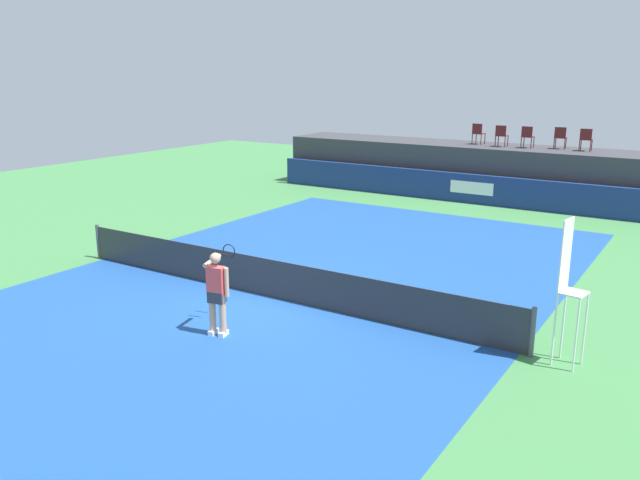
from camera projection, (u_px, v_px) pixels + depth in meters
ground_plane at (335, 266)px, 18.03m from camera, size 48.00×48.00×0.00m
court_inner at (271, 297)px, 15.59m from camera, size 12.00×22.00×0.00m
sponsor_wall at (468, 188)px, 26.44m from camera, size 18.00×0.22×1.20m
spectator_platform at (483, 171)px, 27.78m from camera, size 18.00×2.80×2.20m
spectator_chair_far_left at (478, 133)px, 27.63m from camera, size 0.48×0.48×0.89m
spectator_chair_left at (501, 135)px, 26.75m from camera, size 0.44×0.44×0.89m
spectator_chair_center at (527, 136)px, 26.29m from camera, size 0.44×0.44×0.89m
spectator_chair_right at (560, 137)px, 25.96m from camera, size 0.48×0.48×0.89m
spectator_chair_far_right at (586, 139)px, 25.28m from camera, size 0.46×0.46×0.89m
umpire_chair at (568, 282)px, 11.69m from camera, size 0.51×0.51×2.76m
tennis_net at (270, 278)px, 15.47m from camera, size 12.40×0.02×0.95m
net_post_near at (98, 241)px, 18.68m from camera, size 0.10×0.10×1.00m
net_post_far at (533, 332)px, 12.24m from camera, size 0.10×0.10×1.00m
tennis_player at (217, 291)px, 13.14m from camera, size 0.86×1.12×1.77m
tennis_ball at (318, 272)px, 17.42m from camera, size 0.07×0.07×0.07m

